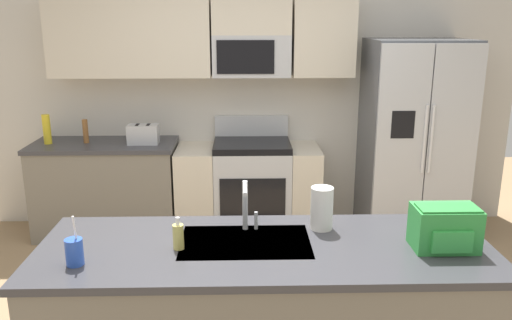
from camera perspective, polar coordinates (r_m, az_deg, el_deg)
The scene contains 12 objects.
kitchen_wall_unit at distance 5.14m, azimuth -2.14°, elevation 8.94°, with size 5.20×0.43×2.60m.
back_counter at distance 5.24m, azimuth -15.87°, elevation -2.96°, with size 1.34×0.63×0.90m.
range_oven at distance 5.08m, azimuth -0.83°, elevation -3.03°, with size 1.36×0.61×1.10m.
refrigerator at distance 5.14m, azimuth 16.72°, elevation 2.10°, with size 0.90×0.76×1.85m.
toaster at distance 4.97m, azimuth -12.16°, elevation 2.76°, with size 0.28×0.16×0.18m.
pepper_mill at distance 5.14m, azimuth -18.04°, elevation 2.99°, with size 0.05×0.05×0.22m, color brown.
bottle_yellow at distance 5.22m, azimuth -21.79°, elevation 3.12°, with size 0.07×0.07×0.27m, color yellow.
sink_faucet at distance 2.86m, azimuth -1.07°, elevation -4.61°, with size 0.08×0.21×0.28m.
drink_cup_blue at distance 2.66m, azimuth -19.14°, elevation -9.39°, with size 0.08×0.08×0.25m.
soap_dispenser at distance 2.71m, azimuth -8.45°, elevation -8.20°, with size 0.06×0.06×0.17m.
paper_towel_roll at distance 2.93m, azimuth 7.16°, elevation -5.22°, with size 0.12×0.12×0.24m, color white.
backpack at distance 2.83m, azimuth 19.87°, elevation -6.86°, with size 0.32×0.22×0.23m.
Camera 1 is at (-0.09, -3.02, 2.04)m, focal length 36.80 mm.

